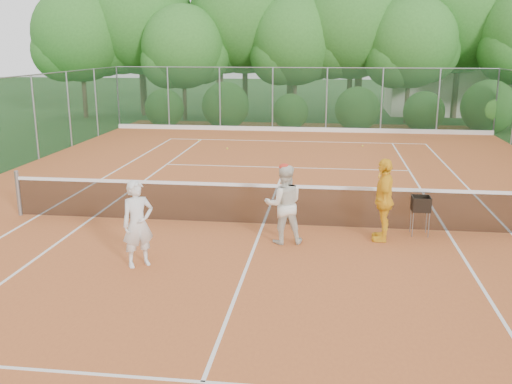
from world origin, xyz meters
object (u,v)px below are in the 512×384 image
player_center_grp (284,204)px  player_yellow (384,200)px  player_white (138,224)px  ball_hopper (421,205)px

player_center_grp → player_yellow: bearing=11.9°
player_white → player_center_grp: (2.56, 1.63, 0.02)m
ball_hopper → player_center_grp: bearing=-174.2°
player_white → ball_hopper: size_ratio=1.90×
player_center_grp → player_white: bearing=-147.6°
player_white → ball_hopper: 6.00m
player_white → player_center_grp: player_center_grp is taller
player_center_grp → ball_hopper: (2.89, 0.87, -0.15)m
player_yellow → player_white: bearing=-61.1°
player_white → player_yellow: bearing=-14.0°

